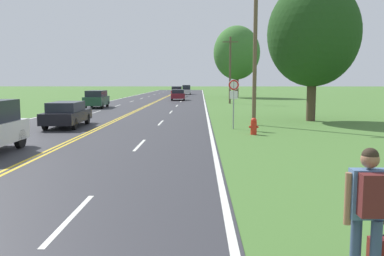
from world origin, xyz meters
TOP-DOWN VIEW (x-y plane):
  - hitchhiker_person at (7.91, 5.05)m, footprint 0.61×0.43m
  - fire_hydrant at (8.38, 20.03)m, footprint 0.47×0.31m
  - traffic_sign at (7.56, 22.38)m, footprint 0.60×0.10m
  - utility_pole_midground at (8.98, 24.51)m, footprint 1.80×0.24m
  - utility_pole_far at (9.21, 48.06)m, footprint 1.80×0.24m
  - tree_behind_sign at (13.12, 27.15)m, footprint 5.98×5.98m
  - tree_mid_treeline at (11.56, 66.20)m, footprint 7.45×7.45m
  - car_black_sedan_approaching at (-2.02, 23.22)m, footprint 1.99×4.89m
  - car_dark_green_suv_mid_near at (-4.58, 39.99)m, footprint 1.96×4.33m
  - car_maroon_hatchback_mid_far at (2.64, 55.92)m, footprint 2.05×3.94m
  - car_red_van_receding at (1.66, 69.93)m, footprint 1.88×4.33m
  - car_silver_van_distant at (2.98, 80.44)m, footprint 1.76×4.16m

SIDE VIEW (x-z plane):
  - fire_hydrant at x=8.38m, z-range 0.01..0.84m
  - car_black_sedan_approaching at x=-2.02m, z-range 0.03..1.49m
  - car_maroon_hatchback_mid_far at x=2.64m, z-range 0.06..1.53m
  - car_dark_green_suv_mid_near at x=-4.58m, z-range 0.05..1.77m
  - car_red_van_receding at x=1.66m, z-range 0.05..1.78m
  - car_silver_van_distant at x=2.98m, z-range 0.02..1.88m
  - hitchhiker_person at x=7.91m, z-range 0.20..2.01m
  - traffic_sign at x=7.56m, z-range 0.70..3.44m
  - utility_pole_far at x=9.21m, z-range 0.15..7.93m
  - utility_pole_midground at x=8.98m, z-range 0.16..8.94m
  - tree_behind_sign at x=13.12m, z-range 1.12..10.29m
  - tree_mid_treeline at x=11.56m, z-range 1.42..12.87m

